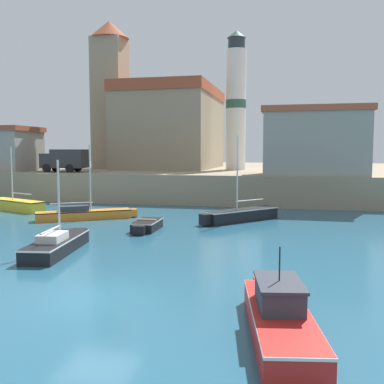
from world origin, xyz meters
The scene contains 12 objects.
ground_plane centered at (0.00, 0.00, 0.00)m, with size 200.00×200.00×0.00m, color #235670.
quay_seawall centered at (0.00, 43.89, 1.32)m, with size 120.00×40.00×2.64m, color gray.
sailboat_black_1 centered at (-4.50, 5.51, 0.42)m, with size 2.18×5.94×4.32m.
sailboat_black_2 centered at (2.79, 16.58, 0.46)m, with size 4.82×5.35×5.72m.
dinghy_black_4 centered at (-2.29, 11.99, 0.31)m, with size 1.40×3.29×0.65m.
sailboat_yellow_5 centered at (-15.38, 18.24, 0.46)m, with size 6.36×3.54×5.03m.
motorboat_red_6 centered at (5.94, -1.73, 0.50)m, with size 2.38×6.06×2.29m.
sailboat_orange_8 centered at (-7.82, 15.06, 0.40)m, with size 6.32×4.49×5.16m.
church centered at (-8.91, 38.32, 7.98)m, with size 14.25×15.25×16.92m.
lighthouse centered at (0.00, 35.78, 9.89)m, with size 2.19×2.19×14.87m.
harbor_shed_near_wharf centered at (8.00, 26.98, 5.56)m, with size 8.96×5.78×5.79m.
truck_on_quay centered at (-15.61, 26.83, 3.86)m, with size 4.43×2.40×2.20m.
Camera 1 is at (6.22, -13.27, 4.79)m, focal length 42.00 mm.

